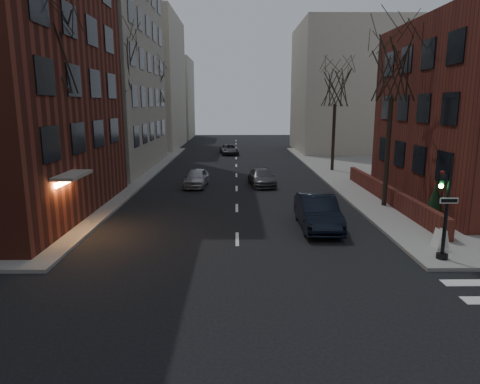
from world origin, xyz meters
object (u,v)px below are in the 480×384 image
object	(u,v)px
car_lane_silver	(196,178)
traffic_signal	(444,215)
parked_sedan	(318,212)
evergreen_shrub	(435,202)
tree_right_b	(336,87)
tree_left_b	(117,65)
streetlamp_near	(114,132)
sandwich_board	(440,239)
tree_left_a	(47,51)
tree_left_c	(153,85)
tree_right_a	(393,69)
car_lane_gray	(262,178)
car_lane_far	(229,149)
streetlamp_far	(163,121)

from	to	relation	value
car_lane_silver	traffic_signal	bearing A→B (deg)	-51.64
traffic_signal	parked_sedan	world-z (taller)	traffic_signal
evergreen_shrub	tree_right_b	bearing A→B (deg)	94.98
tree_left_b	streetlamp_near	distance (m)	6.18
tree_right_b	streetlamp_near	distance (m)	20.01
sandwich_board	traffic_signal	bearing A→B (deg)	-120.93
tree_left_a	tree_right_b	size ratio (longest dim) A/B	1.12
tree_left_c	car_lane_silver	bearing A→B (deg)	-69.14
tree_right_a	car_lane_gray	size ratio (longest dim) A/B	2.30
tree_left_c	sandwich_board	world-z (taller)	tree_left_c
parked_sedan	car_lane_gray	bearing A→B (deg)	100.64
tree_left_a	parked_sedan	size ratio (longest dim) A/B	2.05
tree_left_a	tree_left_c	distance (m)	26.00
traffic_signal	car_lane_silver	world-z (taller)	traffic_signal
tree_left_b	tree_right_a	size ratio (longest dim) A/B	1.11
tree_right_a	car_lane_far	size ratio (longest dim) A/B	2.20
tree_left_b	tree_right_b	world-z (taller)	tree_left_b
car_lane_gray	streetlamp_near	bearing A→B (deg)	-169.26
tree_left_a	sandwich_board	xyz separation A→B (m)	(17.26, -3.84, -7.89)
tree_left_a	car_lane_far	world-z (taller)	tree_left_a
tree_left_c	streetlamp_far	size ratio (longest dim) A/B	1.55
streetlamp_far	traffic_signal	bearing A→B (deg)	-63.94
tree_left_a	streetlamp_far	xyz separation A→B (m)	(0.60, 28.00, -4.23)
traffic_signal	tree_right_a	bearing A→B (deg)	84.53
tree_left_c	streetlamp_near	xyz separation A→B (m)	(0.60, -18.00, -3.79)
tree_left_c	tree_right_a	world-z (taller)	same
tree_left_a	tree_right_b	world-z (taller)	tree_left_a
tree_left_c	tree_right_b	distance (m)	19.34
parked_sedan	tree_left_c	bearing A→B (deg)	116.28
tree_right_a	streetlamp_far	world-z (taller)	tree_right_a
tree_right_b	sandwich_board	world-z (taller)	tree_right_b
tree_right_b	traffic_signal	bearing A→B (deg)	-92.15
tree_left_c	tree_right_b	size ratio (longest dim) A/B	1.06
tree_right_a	car_lane_gray	distance (m)	12.41
tree_left_a	tree_left_b	xyz separation A→B (m)	(0.00, 12.00, 0.44)
tree_right_b	car_lane_gray	bearing A→B (deg)	-135.27
tree_right_a	sandwich_board	bearing A→B (deg)	-92.45
parked_sedan	car_lane_far	bearing A→B (deg)	98.92
streetlamp_near	evergreen_shrub	world-z (taller)	streetlamp_near
tree_right_b	car_lane_silver	distance (m)	15.46
tree_right_a	car_lane_far	world-z (taller)	tree_right_a
parked_sedan	car_lane_silver	world-z (taller)	parked_sedan
car_lane_silver	car_lane_far	xyz separation A→B (m)	(2.14, 20.99, -0.06)
streetlamp_near	car_lane_gray	xyz separation A→B (m)	(10.11, 3.18, -3.62)
tree_left_b	tree_right_b	size ratio (longest dim) A/B	1.18
streetlamp_far	tree_right_a	bearing A→B (deg)	-54.69
car_lane_far	streetlamp_near	bearing A→B (deg)	-114.95
tree_left_c	evergreen_shrub	world-z (taller)	tree_left_c
parked_sedan	streetlamp_near	bearing A→B (deg)	146.24
car_lane_gray	sandwich_board	distance (m)	16.38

